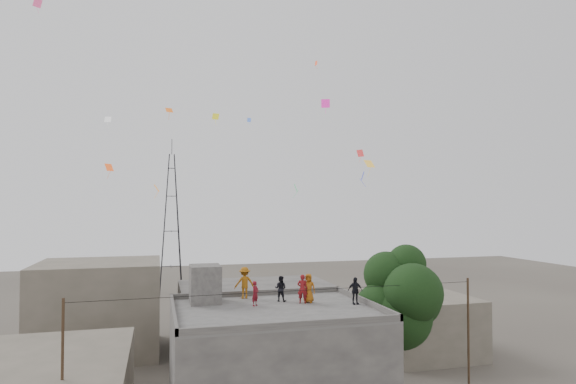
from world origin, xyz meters
name	(u,v)px	position (x,y,z in m)	size (l,w,h in m)	color
main_building	(274,371)	(0.00, 0.00, 3.05)	(10.00, 8.00, 6.10)	#454340
parapet	(274,306)	(0.00, 0.00, 6.25)	(10.00, 8.00, 0.30)	#454340
stair_head_box	(205,284)	(-3.20, 2.60, 7.10)	(1.60, 1.80, 2.00)	#454340
neighbor_north	(257,317)	(2.00, 14.00, 2.50)	(12.00, 9.00, 5.00)	#454340
neighbor_northwest	(99,308)	(-10.00, 16.00, 3.50)	(9.00, 8.00, 7.00)	#5E584A
neighbor_east	(419,323)	(14.00, 10.00, 2.20)	(7.00, 8.00, 4.40)	#5E584A
tree	(401,300)	(7.37, 0.60, 6.10)	(4.90, 4.60, 9.10)	black
utility_line	(291,362)	(0.50, -1.25, 3.83)	(20.12, 0.62, 7.40)	black
transmission_tower	(171,224)	(-4.00, 40.00, 9.07)	(2.97, 2.97, 20.01)	black
person_red_adult	(302,289)	(1.80, 1.06, 6.86)	(0.56, 0.37, 1.53)	maroon
person_orange_child	(308,288)	(2.16, 1.15, 6.87)	(0.75, 0.49, 1.54)	#9E5412
person_dark_child	(281,289)	(0.81, 1.89, 6.78)	(0.67, 0.52, 1.37)	black
person_dark_adult	(355,291)	(4.40, 0.07, 6.81)	(0.83, 0.35, 1.42)	black
person_orange_adult	(244,283)	(-0.95, 3.23, 6.97)	(1.13, 0.65, 1.75)	#995711
person_red_child	(255,293)	(-0.76, 1.06, 6.74)	(0.46, 0.30, 1.27)	maroon
kites	(247,134)	(-0.27, 6.32, 15.88)	(20.10, 18.49, 11.05)	#FB551A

